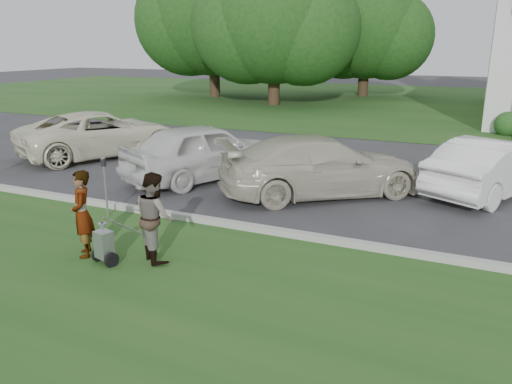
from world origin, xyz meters
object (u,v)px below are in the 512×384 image
Objects in this scene: car_c at (321,166)px; tree_back at (366,31)px; tree_left at (274,22)px; tree_far at (213,17)px; person_left at (82,215)px; striping_cart at (105,245)px; car_a at (102,134)px; car_b at (205,151)px; person_right at (155,217)px; parking_meter_near at (105,180)px; car_d at (493,167)px.

tree_back is at bearing -28.38° from car_c.
tree_back is (4.00, 8.00, -0.38)m from tree_left.
person_left is (12.06, -26.85, -4.89)m from tree_far.
striping_cart is 0.18× the size of car_c.
car_a is 1.15× the size of car_b.
tree_left is at bearing -116.57° from tree_back.
tree_left reaches higher than striping_cart.
person_right is 0.29× the size of car_a.
striping_cart is 0.60× the size of person_right.
tree_far is 21.41m from car_a.
car_d is (7.87, 5.51, -0.13)m from parking_meter_near.
car_a is at bearing 178.08° from person_left.
parking_meter_near is at bearing 145.05° from striping_cart.
tree_left is at bearing 102.77° from parking_meter_near.
tree_left is 1.91× the size of car_a.
car_c is (3.85, 3.70, -0.10)m from parking_meter_near.
car_d is (12.85, -16.46, -4.37)m from tree_left.
person_left is 0.33× the size of car_b.
car_c is (2.76, 5.58, -0.04)m from person_left.
car_c is (8.83, -18.27, -4.35)m from tree_left.
tree_back reaches higher than person_right.
car_c is at bearing 112.99° from person_left.
car_a is (6.43, -19.82, -4.92)m from tree_far.
person_right reaches higher than car_a.
car_a is 1.25× the size of car_d.
tree_left is 19.37m from car_b.
person_right is 0.33× the size of car_b.
tree_left reaches higher than person_left.
person_right is at bearing 77.61° from car_d.
tree_back is 6.00× the size of person_left.
car_a is (-5.64, 7.03, -0.03)m from person_left.
tree_left is at bearing -62.37° from car_a.
person_left is 5.77m from car_b.
person_right is at bearing 162.48° from car_a.
tree_far is at bearing -20.19° from car_d.
tree_far is at bearing 163.54° from person_left.
car_d is at bearing -45.91° from tree_far.
car_b is (-2.05, 5.32, 0.01)m from person_right.
car_a reaches higher than striping_cart.
tree_far reaches higher than tree_back.
car_b is at bearing 85.01° from parking_meter_near.
car_a is (-3.57, -24.82, -3.95)m from tree_back.
tree_left reaches higher than car_b.
tree_far reaches higher than parking_meter_near.
car_c reaches higher than car_d.
striping_cart is (2.64, -31.99, -4.37)m from tree_back.
person_left is 0.36× the size of car_d.
striping_cart is 0.17× the size of car_a.
car_b reaches higher than person_left.
car_a is at bearing 41.42° from car_c.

